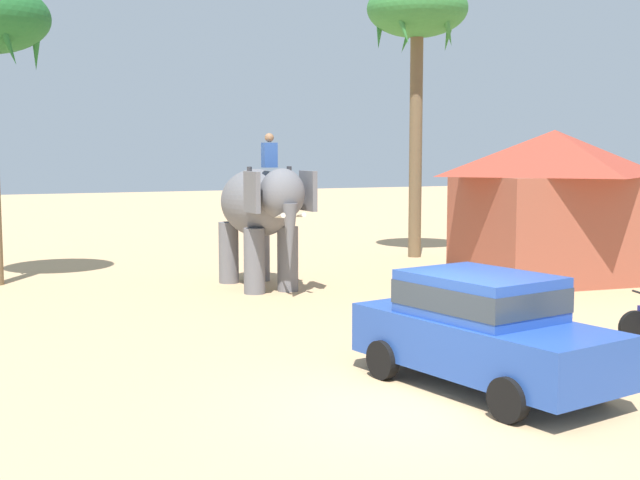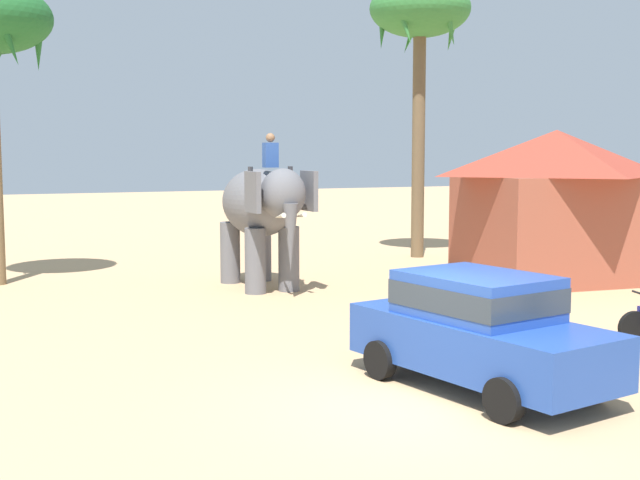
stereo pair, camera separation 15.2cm
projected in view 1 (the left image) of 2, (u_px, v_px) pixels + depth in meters
The scene contains 5 objects.
ground_plane at pixel (422, 409), 11.53m from camera, with size 120.00×120.00×0.00m, color tan.
car_sedan_foreground at pixel (482, 326), 12.40m from camera, with size 2.50×4.36×1.70m.
elephant_with_mahout at pixel (261, 210), 21.31m from camera, with size 1.73×3.90×3.88m.
palm_tree_behind_elephant at pixel (417, 18), 26.97m from camera, with size 3.20×3.20×8.82m.
roadside_hut at pixel (553, 201), 22.62m from camera, with size 5.33×4.59×4.00m.
Camera 1 is at (-5.68, -9.77, 3.50)m, focal length 47.86 mm.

